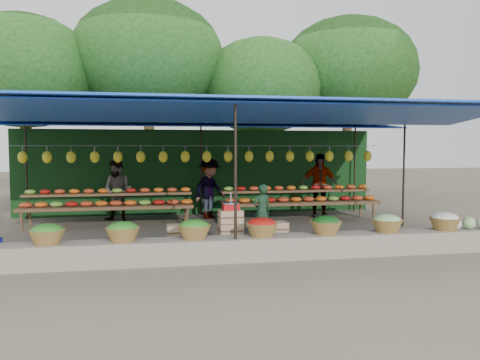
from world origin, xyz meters
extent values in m
plane|color=#635949|center=(0.00, 0.00, 0.00)|extent=(60.00, 60.00, 0.00)
cube|color=gray|center=(0.00, -2.75, 0.20)|extent=(10.60, 0.55, 0.40)
cylinder|color=black|center=(0.00, -2.90, 1.40)|extent=(0.05, 0.05, 2.80)
cylinder|color=black|center=(4.80, 0.00, 1.40)|extent=(0.05, 0.05, 2.80)
cylinder|color=black|center=(-4.80, 2.90, 1.40)|extent=(0.05, 0.05, 2.80)
cylinder|color=black|center=(0.00, 2.90, 1.40)|extent=(0.05, 0.05, 2.80)
cylinder|color=black|center=(4.80, 2.90, 1.40)|extent=(0.05, 0.05, 2.80)
cube|color=blue|center=(0.00, 0.00, 2.80)|extent=(10.80, 6.60, 0.04)
cube|color=blue|center=(0.00, -2.00, 2.62)|extent=(10.80, 2.19, 0.26)
cube|color=blue|center=(0.00, 2.00, 2.62)|extent=(10.80, 2.19, 0.26)
cylinder|color=#A5A5AA|center=(0.00, 1.40, 2.02)|extent=(9.60, 0.01, 0.01)
ellipsoid|color=yellow|center=(-4.50, 1.40, 1.74)|extent=(0.23, 0.17, 0.30)
ellipsoid|color=yellow|center=(-3.94, 1.40, 1.74)|extent=(0.23, 0.17, 0.30)
ellipsoid|color=yellow|center=(-3.38, 1.40, 1.74)|extent=(0.23, 0.17, 0.30)
ellipsoid|color=yellow|center=(-2.81, 1.40, 1.74)|extent=(0.23, 0.17, 0.30)
ellipsoid|color=yellow|center=(-2.25, 1.40, 1.74)|extent=(0.23, 0.17, 0.30)
ellipsoid|color=yellow|center=(-1.69, 1.40, 1.74)|extent=(0.23, 0.17, 0.30)
ellipsoid|color=yellow|center=(-1.12, 1.40, 1.74)|extent=(0.23, 0.17, 0.30)
ellipsoid|color=yellow|center=(-0.56, 1.40, 1.74)|extent=(0.23, 0.17, 0.30)
ellipsoid|color=yellow|center=(0.00, 1.40, 1.74)|extent=(0.23, 0.17, 0.30)
ellipsoid|color=yellow|center=(0.56, 1.40, 1.74)|extent=(0.23, 0.17, 0.30)
ellipsoid|color=yellow|center=(1.12, 1.40, 1.74)|extent=(0.23, 0.17, 0.30)
ellipsoid|color=yellow|center=(1.69, 1.40, 1.74)|extent=(0.23, 0.17, 0.30)
ellipsoid|color=yellow|center=(2.25, 1.40, 1.74)|extent=(0.23, 0.17, 0.30)
ellipsoid|color=yellow|center=(2.81, 1.40, 1.74)|extent=(0.23, 0.17, 0.30)
ellipsoid|color=yellow|center=(3.38, 1.40, 1.74)|extent=(0.23, 0.17, 0.30)
ellipsoid|color=yellow|center=(3.94, 1.40, 1.74)|extent=(0.23, 0.17, 0.30)
ellipsoid|color=yellow|center=(4.50, 1.40, 1.74)|extent=(0.23, 0.17, 0.30)
ellipsoid|color=#2F8022|center=(-3.10, -2.75, 0.62)|extent=(0.52, 0.52, 0.23)
ellipsoid|color=#2F8022|center=(-1.90, -2.75, 0.62)|extent=(0.52, 0.52, 0.23)
ellipsoid|color=#2F8022|center=(-0.70, -2.75, 0.62)|extent=(0.52, 0.52, 0.23)
ellipsoid|color=#A5140D|center=(0.50, -2.75, 0.62)|extent=(0.52, 0.52, 0.23)
ellipsoid|color=#144A13|center=(1.70, -2.75, 0.62)|extent=(0.52, 0.52, 0.23)
ellipsoid|color=#8CC078|center=(2.90, -2.75, 0.62)|extent=(0.52, 0.52, 0.23)
ellipsoid|color=beige|center=(4.10, -2.75, 0.62)|extent=(0.52, 0.52, 0.23)
cube|color=#174318|center=(0.00, 3.15, 1.25)|extent=(10.60, 0.06, 2.50)
cylinder|color=#392514|center=(-5.50, 5.80, 1.98)|extent=(0.36, 0.36, 3.97)
ellipsoid|color=#0E350E|center=(-5.50, 5.80, 4.46)|extent=(4.77, 4.77, 3.69)
cylinder|color=#392514|center=(-1.50, 6.20, 2.24)|extent=(0.36, 0.36, 4.48)
ellipsoid|color=#0E350E|center=(-1.50, 6.20, 5.04)|extent=(5.39, 5.39, 4.17)
cylinder|color=#392514|center=(2.50, 5.90, 1.86)|extent=(0.36, 0.36, 3.71)
ellipsoid|color=#0E350E|center=(2.50, 5.90, 4.18)|extent=(4.47, 4.47, 3.45)
cylinder|color=#392514|center=(6.00, 6.30, 2.18)|extent=(0.36, 0.36, 4.35)
ellipsoid|color=#0E350E|center=(6.00, 6.30, 4.90)|extent=(5.24, 5.24, 4.05)
cube|color=#492E1D|center=(-2.50, 1.30, 0.50)|extent=(4.20, 0.95, 0.08)
cube|color=#492E1D|center=(-2.50, 1.60, 0.78)|extent=(4.20, 0.35, 0.06)
cylinder|color=#492E1D|center=(-4.45, 0.90, 0.25)|extent=(0.06, 0.06, 0.50)
cylinder|color=#492E1D|center=(-0.55, 0.90, 0.25)|extent=(0.06, 0.06, 0.50)
cylinder|color=#492E1D|center=(-4.45, 1.70, 0.25)|extent=(0.06, 0.06, 0.50)
cylinder|color=#492E1D|center=(-0.55, 1.70, 0.25)|extent=(0.06, 0.06, 0.50)
ellipsoid|color=#C53F1C|center=(-4.40, 1.15, 0.60)|extent=(0.31, 0.26, 0.13)
ellipsoid|color=#72AE35|center=(-4.40, 1.60, 0.87)|extent=(0.26, 0.22, 0.12)
ellipsoid|color=orange|center=(-4.05, 1.15, 0.60)|extent=(0.31, 0.26, 0.13)
ellipsoid|color=#A5140D|center=(-4.05, 1.60, 0.87)|extent=(0.26, 0.22, 0.12)
ellipsoid|color=#72AE35|center=(-3.70, 1.15, 0.60)|extent=(0.31, 0.26, 0.13)
ellipsoid|color=#C53F1C|center=(-3.70, 1.60, 0.87)|extent=(0.26, 0.22, 0.12)
ellipsoid|color=#A5140D|center=(-3.35, 1.15, 0.60)|extent=(0.31, 0.26, 0.13)
ellipsoid|color=orange|center=(-3.35, 1.60, 0.87)|extent=(0.26, 0.22, 0.12)
ellipsoid|color=#C53F1C|center=(-3.00, 1.15, 0.60)|extent=(0.31, 0.26, 0.13)
ellipsoid|color=#C53F1C|center=(-3.00, 1.60, 0.87)|extent=(0.26, 0.22, 0.12)
ellipsoid|color=orange|center=(-2.65, 1.15, 0.60)|extent=(0.31, 0.26, 0.13)
ellipsoid|color=orange|center=(-2.65, 1.60, 0.87)|extent=(0.26, 0.22, 0.12)
ellipsoid|color=#C53F1C|center=(-2.30, 1.15, 0.60)|extent=(0.31, 0.26, 0.13)
ellipsoid|color=#72AE35|center=(-2.30, 1.60, 0.87)|extent=(0.26, 0.22, 0.12)
ellipsoid|color=orange|center=(-1.95, 1.15, 0.60)|extent=(0.31, 0.26, 0.13)
ellipsoid|color=#A5140D|center=(-1.95, 1.60, 0.87)|extent=(0.26, 0.22, 0.12)
ellipsoid|color=#72AE35|center=(-1.60, 1.15, 0.60)|extent=(0.31, 0.26, 0.13)
ellipsoid|color=#C53F1C|center=(-1.60, 1.60, 0.87)|extent=(0.26, 0.22, 0.12)
ellipsoid|color=#A5140D|center=(-1.25, 1.15, 0.60)|extent=(0.31, 0.26, 0.13)
ellipsoid|color=orange|center=(-1.25, 1.60, 0.87)|extent=(0.26, 0.22, 0.12)
ellipsoid|color=#C53F1C|center=(-0.90, 1.15, 0.60)|extent=(0.31, 0.26, 0.13)
ellipsoid|color=#C53F1C|center=(-0.90, 1.60, 0.87)|extent=(0.26, 0.22, 0.12)
ellipsoid|color=orange|center=(-0.55, 1.15, 0.60)|extent=(0.31, 0.26, 0.13)
ellipsoid|color=orange|center=(-0.55, 1.60, 0.87)|extent=(0.26, 0.22, 0.12)
cube|color=#492E1D|center=(2.50, 1.30, 0.50)|extent=(4.20, 0.95, 0.08)
cube|color=#492E1D|center=(2.50, 1.60, 0.78)|extent=(4.20, 0.35, 0.06)
cylinder|color=#492E1D|center=(0.55, 0.90, 0.25)|extent=(0.06, 0.06, 0.50)
cylinder|color=#492E1D|center=(4.45, 0.90, 0.25)|extent=(0.06, 0.06, 0.50)
cylinder|color=#492E1D|center=(0.55, 1.70, 0.25)|extent=(0.06, 0.06, 0.50)
cylinder|color=#492E1D|center=(4.45, 1.70, 0.25)|extent=(0.06, 0.06, 0.50)
ellipsoid|color=#C53F1C|center=(0.60, 1.15, 0.60)|extent=(0.31, 0.26, 0.13)
ellipsoid|color=#72AE35|center=(0.60, 1.60, 0.87)|extent=(0.26, 0.22, 0.12)
ellipsoid|color=orange|center=(0.95, 1.15, 0.60)|extent=(0.31, 0.26, 0.13)
ellipsoid|color=#A5140D|center=(0.95, 1.60, 0.87)|extent=(0.26, 0.22, 0.12)
ellipsoid|color=#72AE35|center=(1.30, 1.15, 0.60)|extent=(0.31, 0.26, 0.13)
ellipsoid|color=#C53F1C|center=(1.30, 1.60, 0.87)|extent=(0.26, 0.22, 0.12)
ellipsoid|color=#A5140D|center=(1.65, 1.15, 0.60)|extent=(0.31, 0.26, 0.13)
ellipsoid|color=orange|center=(1.65, 1.60, 0.87)|extent=(0.26, 0.22, 0.12)
ellipsoid|color=#C53F1C|center=(2.00, 1.15, 0.60)|extent=(0.31, 0.26, 0.13)
ellipsoid|color=#C53F1C|center=(2.00, 1.60, 0.87)|extent=(0.26, 0.22, 0.12)
ellipsoid|color=orange|center=(2.35, 1.15, 0.60)|extent=(0.31, 0.26, 0.13)
ellipsoid|color=orange|center=(2.35, 1.60, 0.87)|extent=(0.26, 0.22, 0.12)
ellipsoid|color=#C53F1C|center=(2.70, 1.15, 0.60)|extent=(0.31, 0.26, 0.13)
ellipsoid|color=#72AE35|center=(2.70, 1.60, 0.87)|extent=(0.26, 0.22, 0.12)
ellipsoid|color=orange|center=(3.05, 1.15, 0.60)|extent=(0.31, 0.26, 0.13)
ellipsoid|color=#A5140D|center=(3.05, 1.60, 0.87)|extent=(0.26, 0.22, 0.12)
ellipsoid|color=#72AE35|center=(3.40, 1.15, 0.60)|extent=(0.31, 0.26, 0.13)
ellipsoid|color=#C53F1C|center=(3.40, 1.60, 0.87)|extent=(0.26, 0.22, 0.12)
ellipsoid|color=#A5140D|center=(3.75, 1.15, 0.60)|extent=(0.31, 0.26, 0.13)
ellipsoid|color=orange|center=(3.75, 1.60, 0.87)|extent=(0.26, 0.22, 0.12)
ellipsoid|color=#C53F1C|center=(4.10, 1.15, 0.60)|extent=(0.31, 0.26, 0.13)
ellipsoid|color=#C53F1C|center=(4.10, 1.60, 0.87)|extent=(0.26, 0.22, 0.12)
ellipsoid|color=orange|center=(4.45, 1.15, 0.60)|extent=(0.31, 0.26, 0.13)
ellipsoid|color=orange|center=(4.45, 1.60, 0.87)|extent=(0.26, 0.22, 0.12)
cube|color=tan|center=(-0.92, -1.90, 0.12)|extent=(0.46, 0.36, 0.25)
cube|color=tan|center=(-0.92, -1.90, 0.39)|extent=(0.46, 0.36, 0.25)
cube|color=tan|center=(0.08, -1.90, 0.12)|extent=(0.46, 0.36, 0.25)
cube|color=tan|center=(0.08, -1.90, 0.39)|extent=(0.46, 0.36, 0.25)
cube|color=tan|center=(0.08, -1.90, 0.65)|extent=(0.46, 0.36, 0.25)
cube|color=tan|center=(0.98, -1.90, 0.12)|extent=(0.46, 0.36, 0.25)
cube|color=tan|center=(0.98, -1.90, 0.39)|extent=(0.46, 0.36, 0.25)
cube|color=red|center=(0.08, -1.90, 0.83)|extent=(0.31, 0.26, 0.12)
cylinder|color=#A5A5AA|center=(0.08, -1.90, 0.91)|extent=(0.33, 0.33, 0.03)
cylinder|color=#A5A5AA|center=(0.08, -1.90, 1.00)|extent=(0.03, 0.03, 0.22)
imported|color=#1B3B24|center=(0.96, -0.81, 0.59)|extent=(0.49, 0.38, 1.18)
imported|color=slate|center=(-2.32, 2.09, 0.82)|extent=(0.98, 0.89, 1.64)
imported|color=slate|center=(0.15, 2.09, 0.83)|extent=(1.23, 1.15, 1.66)
imported|color=slate|center=(3.25, 1.84, 0.90)|extent=(1.13, 0.67, 1.81)
camera|label=1|loc=(-1.39, -10.75, 1.98)|focal=35.00mm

